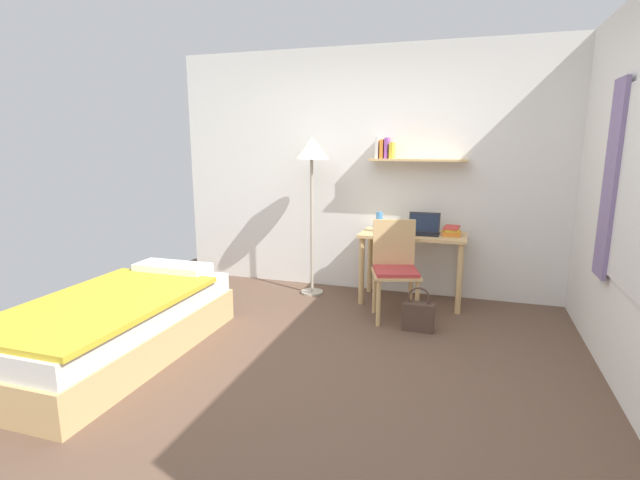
{
  "coord_description": "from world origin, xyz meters",
  "views": [
    {
      "loc": [
        1.01,
        -2.98,
        1.61
      ],
      "look_at": [
        -0.1,
        0.51,
        0.85
      ],
      "focal_mm": 26.29,
      "sensor_mm": 36.0,
      "label": 1
    }
  ],
  "objects_px": {
    "book_stack": "(451,231)",
    "handbag": "(418,315)",
    "bed": "(115,326)",
    "desk_chair": "(395,266)",
    "desk": "(412,247)",
    "standing_lamp": "(312,158)",
    "water_bottle": "(379,222)",
    "laptop": "(424,229)"
  },
  "relations": [
    {
      "from": "bed",
      "to": "book_stack",
      "type": "distance_m",
      "value": 3.14
    },
    {
      "from": "desk_chair",
      "to": "handbag",
      "type": "xyz_separation_m",
      "value": [
        0.25,
        -0.27,
        -0.36
      ]
    },
    {
      "from": "desk",
      "to": "standing_lamp",
      "type": "bearing_deg",
      "value": -177.55
    },
    {
      "from": "standing_lamp",
      "to": "water_bottle",
      "type": "bearing_deg",
      "value": 3.4
    },
    {
      "from": "laptop",
      "to": "bed",
      "type": "bearing_deg",
      "value": -137.07
    },
    {
      "from": "desk",
      "to": "laptop",
      "type": "height_order",
      "value": "laptop"
    },
    {
      "from": "bed",
      "to": "book_stack",
      "type": "height_order",
      "value": "book_stack"
    },
    {
      "from": "desk",
      "to": "desk_chair",
      "type": "distance_m",
      "value": 0.5
    },
    {
      "from": "desk_chair",
      "to": "book_stack",
      "type": "relative_size",
      "value": 3.79
    },
    {
      "from": "desk_chair",
      "to": "standing_lamp",
      "type": "distance_m",
      "value": 1.42
    },
    {
      "from": "desk_chair",
      "to": "handbag",
      "type": "distance_m",
      "value": 0.52
    },
    {
      "from": "desk_chair",
      "to": "bed",
      "type": "bearing_deg",
      "value": -142.51
    },
    {
      "from": "laptop",
      "to": "desk",
      "type": "bearing_deg",
      "value": -168.82
    },
    {
      "from": "desk",
      "to": "bed",
      "type": "bearing_deg",
      "value": -135.96
    },
    {
      "from": "water_bottle",
      "to": "desk_chair",
      "type": "bearing_deg",
      "value": -62.79
    },
    {
      "from": "book_stack",
      "to": "desk",
      "type": "bearing_deg",
      "value": -174.85
    },
    {
      "from": "laptop",
      "to": "handbag",
      "type": "bearing_deg",
      "value": -86.11
    },
    {
      "from": "desk",
      "to": "water_bottle",
      "type": "bearing_deg",
      "value": -179.5
    },
    {
      "from": "desk",
      "to": "desk_chair",
      "type": "relative_size",
      "value": 1.15
    },
    {
      "from": "desk",
      "to": "book_stack",
      "type": "height_order",
      "value": "book_stack"
    },
    {
      "from": "bed",
      "to": "standing_lamp",
      "type": "bearing_deg",
      "value": 63.39
    },
    {
      "from": "bed",
      "to": "water_bottle",
      "type": "relative_size",
      "value": 9.63
    },
    {
      "from": "standing_lamp",
      "to": "desk",
      "type": "bearing_deg",
      "value": 2.45
    },
    {
      "from": "laptop",
      "to": "handbag",
      "type": "distance_m",
      "value": 1.0
    },
    {
      "from": "bed",
      "to": "desk_chair",
      "type": "height_order",
      "value": "desk_chair"
    },
    {
      "from": "desk",
      "to": "desk_chair",
      "type": "height_order",
      "value": "desk_chair"
    },
    {
      "from": "handbag",
      "to": "desk_chair",
      "type": "bearing_deg",
      "value": 133.65
    },
    {
      "from": "bed",
      "to": "book_stack",
      "type": "bearing_deg",
      "value": 39.72
    },
    {
      "from": "bed",
      "to": "handbag",
      "type": "relative_size",
      "value": 5.02
    },
    {
      "from": "laptop",
      "to": "handbag",
      "type": "height_order",
      "value": "laptop"
    },
    {
      "from": "book_stack",
      "to": "handbag",
      "type": "height_order",
      "value": "book_stack"
    },
    {
      "from": "desk_chair",
      "to": "standing_lamp",
      "type": "height_order",
      "value": "standing_lamp"
    },
    {
      "from": "bed",
      "to": "water_bottle",
      "type": "distance_m",
      "value": 2.62
    },
    {
      "from": "standing_lamp",
      "to": "desk_chair",
      "type": "bearing_deg",
      "value": -24.34
    },
    {
      "from": "laptop",
      "to": "water_bottle",
      "type": "relative_size",
      "value": 1.53
    },
    {
      "from": "standing_lamp",
      "to": "laptop",
      "type": "bearing_deg",
      "value": 3.23
    },
    {
      "from": "bed",
      "to": "desk",
      "type": "distance_m",
      "value": 2.82
    },
    {
      "from": "standing_lamp",
      "to": "water_bottle",
      "type": "xyz_separation_m",
      "value": [
        0.71,
        0.04,
        -0.63
      ]
    },
    {
      "from": "standing_lamp",
      "to": "book_stack",
      "type": "distance_m",
      "value": 1.59
    },
    {
      "from": "desk_chair",
      "to": "handbag",
      "type": "height_order",
      "value": "desk_chair"
    },
    {
      "from": "desk_chair",
      "to": "handbag",
      "type": "relative_size",
      "value": 2.31
    },
    {
      "from": "bed",
      "to": "laptop",
      "type": "relative_size",
      "value": 6.31
    }
  ]
}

